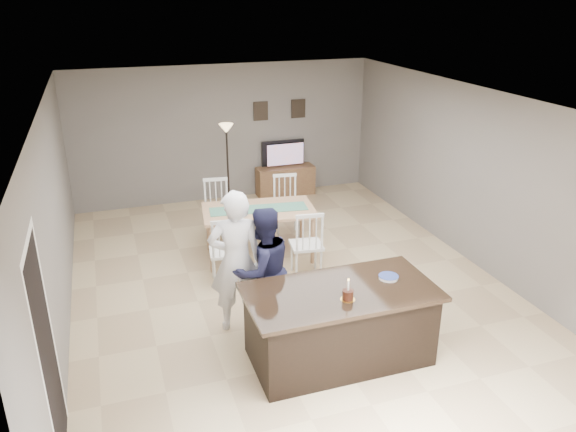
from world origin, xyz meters
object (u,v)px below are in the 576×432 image
object	(u,v)px
kitchen_island	(340,324)
television	(284,154)
man	(263,271)
birthday_cake	(348,295)
woman	(236,262)
plate_stack	(389,277)
tv_console	(285,181)
floor_lamp	(227,145)
dining_table	(259,217)

from	to	relation	value
kitchen_island	television	size ratio (longest dim) A/B	2.35
man	birthday_cake	size ratio (longest dim) A/B	6.49
woman	birthday_cake	world-z (taller)	woman
plate_stack	television	bearing A→B (deg)	84.15
kitchen_island	plate_stack	size ratio (longest dim) A/B	9.32
tv_console	floor_lamp	bearing A→B (deg)	-151.15
woman	dining_table	bearing A→B (deg)	-103.74
television	man	world-z (taller)	man
woman	plate_stack	distance (m)	1.84
tv_console	woman	world-z (taller)	woman
kitchen_island	woman	xyz separation A→B (m)	(-0.95, 1.01, 0.47)
floor_lamp	man	bearing A→B (deg)	-96.86
floor_lamp	dining_table	bearing A→B (deg)	-88.64
television	floor_lamp	bearing A→B (deg)	31.03
kitchen_island	dining_table	world-z (taller)	dining_table
dining_table	floor_lamp	world-z (taller)	floor_lamp
plate_stack	birthday_cake	bearing A→B (deg)	-156.26
tv_console	television	size ratio (longest dim) A/B	1.31
television	kitchen_island	bearing A→B (deg)	77.99
kitchen_island	tv_console	distance (m)	5.70
television	man	size ratio (longest dim) A/B	0.56
plate_stack	woman	bearing A→B (deg)	149.12
tv_console	man	bearing A→B (deg)	-111.51
kitchen_island	television	distance (m)	5.78
kitchen_island	man	world-z (taller)	man
woman	floor_lamp	xyz separation A→B (m)	(0.77, 3.80, 0.44)
birthday_cake	floor_lamp	distance (m)	5.04
television	dining_table	xyz separation A→B (m)	(-1.33, -2.75, -0.19)
kitchen_island	plate_stack	world-z (taller)	plate_stack
woman	plate_stack	xyz separation A→B (m)	(1.58, -0.94, -0.01)
woman	dining_table	size ratio (longest dim) A/B	0.85
plate_stack	dining_table	size ratio (longest dim) A/B	0.11
television	woman	distance (m)	5.10
television	floor_lamp	world-z (taller)	floor_lamp
dining_table	kitchen_island	bearing A→B (deg)	-79.75
man	dining_table	xyz separation A→B (m)	(0.52, 2.02, -0.14)
television	man	bearing A→B (deg)	68.77
tv_console	woman	size ratio (longest dim) A/B	0.65
television	birthday_cake	distance (m)	5.98
dining_table	man	bearing A→B (deg)	-96.79
birthday_cake	plate_stack	xyz separation A→B (m)	(0.65, 0.28, -0.04)
kitchen_island	woman	distance (m)	1.47
plate_stack	dining_table	distance (m)	2.93
woman	floor_lamp	bearing A→B (deg)	-91.69
birthday_cake	floor_lamp	xyz separation A→B (m)	(-0.16, 5.02, 0.41)
kitchen_island	dining_table	xyz separation A→B (m)	(-0.13, 2.89, 0.22)
television	floor_lamp	distance (m)	1.69
plate_stack	floor_lamp	world-z (taller)	floor_lamp
birthday_cake	floor_lamp	bearing A→B (deg)	91.85
kitchen_island	birthday_cake	size ratio (longest dim) A/B	8.53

